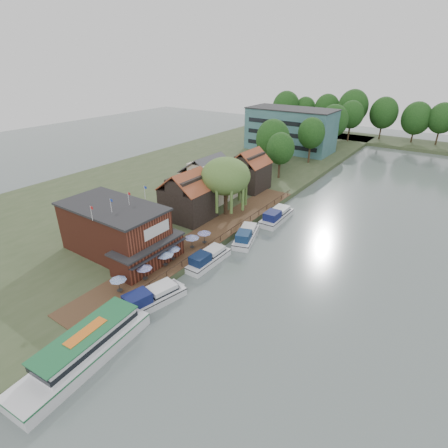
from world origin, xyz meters
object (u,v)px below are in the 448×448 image
Objects in this scene: cruiser_3 at (277,215)px; swan at (115,345)px; umbrella_4 at (192,242)px; cruiser_0 at (152,296)px; cruiser_1 at (208,257)px; tour_boat at (82,349)px; umbrella_2 at (165,259)px; umbrella_5 at (204,237)px; pub at (124,232)px; umbrella_1 at (145,273)px; cottage_b at (209,177)px; cottage_c at (250,170)px; hotel_block at (291,129)px; umbrella_0 at (119,284)px; cottage_a at (188,195)px; umbrella_3 at (172,253)px; willow at (226,187)px; cruiser_2 at (246,234)px.

swan is (0.40, -36.74, -1.01)m from cruiser_3.
umbrella_4 is 0.24× the size of cruiser_0.
cruiser_1 is 0.63× the size of tour_boat.
umbrella_2 is 6.76m from cruiser_0.
pub is at bearing -129.84° from umbrella_5.
umbrella_1 and umbrella_4 have the same top height.
cottage_b is 9.85m from cottage_c.
umbrella_4 is at bearing 105.40° from swan.
cruiser_1 is at bearing 87.65° from tour_boat.
swan is at bearing -77.70° from umbrella_5.
umbrella_4 is 5.40× the size of swan.
cottage_b is 1.04× the size of cruiser_1.
umbrella_0 is at bearing -79.54° from hotel_block.
cruiser_0 is 22.13× the size of swan.
cottage_a is (7.00, -56.00, -1.90)m from hotel_block.
umbrella_1 and umbrella_3 have the same top height.
cruiser_3 is (4.65, 23.89, -1.06)m from umbrella_2.
pub is 8.42× the size of umbrella_5.
cottage_c reaches higher than cruiser_3.
cottage_b is (-4.00, 25.00, 0.60)m from pub.
umbrella_4 is at bearing -76.22° from cottage_c.
pub is 8.14× the size of umbrella_2.
cottage_a and cottage_b have the same top height.
cruiser_1 is at bearing -74.50° from hotel_block.
cruiser_0 is (14.06, -30.06, -4.07)m from cottage_b.
cottage_b is 42.88m from tour_boat.
cottage_a is 3.62× the size of umbrella_1.
willow reaches higher than cruiser_0.
cottage_a is at bearing -93.01° from cottage_c.
umbrella_3 is 1.00× the size of umbrella_4.
cruiser_2 is at bearing 78.45° from umbrella_0.
cottage_a is at bearing -143.73° from cruiser_3.
umbrella_4 is (6.73, -27.44, -2.96)m from cottage_c.
umbrella_3 is at bearing -64.78° from cottage_b.
hotel_block reaches higher than cruiser_2.
umbrella_5 is 3.98m from cruiser_1.
tour_boat is at bearing -68.30° from cottage_a.
cottage_a reaches higher than umbrella_3.
cottage_c reaches higher than swan.
willow is 10.48m from cruiser_3.
cruiser_2 is (0.75, 20.28, -0.05)m from cruiser_0.
cruiser_0 is (6.56, -25.06, -5.04)m from willow.
umbrella_2 is at bearing -78.41° from cottage_c.
umbrella_0 is at bearing -46.32° from pub.
pub is 45.45× the size of swan.
hotel_block is 2.95× the size of cottage_a.
umbrella_5 is (7.32, 8.77, -2.36)m from pub.
willow reaches higher than umbrella_3.
cruiser_0 is (3.33, -11.62, -1.11)m from umbrella_4.
umbrella_4 reaches higher than cruiser_1.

